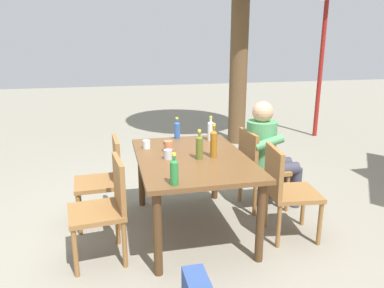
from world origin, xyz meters
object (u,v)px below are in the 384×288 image
table_knife (167,145)px  chair_near_right (106,204)px  bottle_green (174,171)px  cup_glass (146,144)px  bottle_blue (177,129)px  cup_terracotta (168,146)px  chair_near_left (105,177)px  bottle_clear (211,130)px  dining_table (192,166)px  bottle_amber (214,143)px  chair_far_right (285,188)px  cup_steel (168,154)px  lamp_post (324,33)px  chair_far_left (258,165)px  bottle_olive (199,147)px  person_in_white_shirt (268,149)px

table_knife → chair_near_right: bearing=-40.9°
bottle_green → cup_glass: 1.01m
bottle_green → table_knife: (-1.06, 0.12, -0.10)m
bottle_blue → cup_terracotta: (0.47, -0.18, -0.05)m
chair_near_left → cup_terracotta: size_ratio=8.27×
bottle_clear → bottle_blue: bearing=-115.4°
dining_table → bottle_amber: bottle_amber is taller
chair_far_right → cup_steel: size_ratio=10.03×
lamp_post → bottle_amber: bearing=-43.5°
chair_far_right → bottle_green: bearing=-73.3°
lamp_post → bottle_blue: bearing=-53.0°
cup_steel → cup_glass: bearing=-158.1°
chair_far_left → cup_steel: bearing=-71.2°
chair_near_left → lamp_post: 4.99m
dining_table → chair_far_right: size_ratio=1.70×
chair_far_right → table_knife: bearing=-127.2°
chair_far_left → cup_glass: (-0.03, -1.19, 0.30)m
bottle_green → lamp_post: bearing=137.2°
table_knife → cup_steel: bearing=-8.4°
cup_steel → cup_glass: 0.41m
bottle_blue → chair_near_left: bearing=-66.9°
chair_near_left → cup_steel: 0.74m
dining_table → chair_far_left: size_ratio=1.70×
chair_near_right → bottle_amber: 1.10m
chair_far_left → lamp_post: size_ratio=0.33×
bottle_clear → bottle_amber: bearing=-13.0°
lamp_post → chair_far_right: bearing=-34.7°
dining_table → chair_near_left: bearing=-112.8°
chair_far_right → bottle_olive: size_ratio=3.18×
chair_near_right → cup_steel: chair_near_right is taller
chair_far_right → dining_table: bearing=-111.9°
chair_near_right → bottle_green: (0.33, 0.52, 0.36)m
cup_terracotta → cup_glass: cup_terracotta is taller
bottle_amber → cup_terracotta: 0.47m
chair_far_right → bottle_clear: bearing=-150.1°
person_in_white_shirt → cup_steel: 1.20m
bottle_amber → chair_near_left: bearing=-111.9°
chair_near_left → bottle_blue: (-0.34, 0.79, 0.36)m
chair_near_right → bottle_blue: (-0.99, 0.79, 0.36)m
chair_far_right → lamp_post: 4.34m
chair_near_left → chair_far_left: bearing=89.7°
dining_table → bottle_amber: (0.06, 0.19, 0.23)m
chair_far_left → cup_terracotta: 1.04m
chair_far_right → chair_near_right: 1.60m
cup_steel → lamp_post: size_ratio=0.03×
bottle_clear → cup_terracotta: (0.31, -0.51, -0.06)m
chair_far_left → bottle_green: 1.50m
chair_far_right → bottle_green: size_ratio=3.52×
bottle_clear → cup_glass: size_ratio=3.22×
bottle_olive → table_knife: bottle_olive is taller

